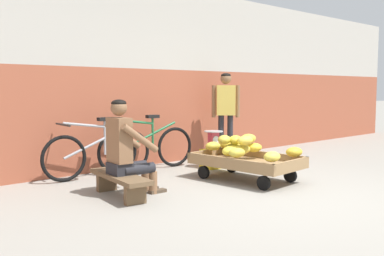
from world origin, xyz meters
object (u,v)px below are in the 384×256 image
(vendor_seated, at_px, (126,148))
(bicycle_far_left, at_px, (147,147))
(weighing_scale, at_px, (214,140))
(plastic_crate, at_px, (213,158))
(customer_adult, at_px, (226,106))
(shopping_bag, at_px, (241,160))
(low_bench, at_px, (120,180))
(bicycle_near_left, at_px, (98,153))
(banana_cart, at_px, (246,163))

(vendor_seated, xyz_separation_m, bicycle_far_left, (1.16, 1.20, -0.21))
(weighing_scale, distance_m, bicycle_far_left, 1.06)
(plastic_crate, relative_size, weighing_scale, 1.20)
(customer_adult, bearing_deg, vendor_seated, -159.31)
(customer_adult, relative_size, shopping_bag, 6.38)
(weighing_scale, distance_m, shopping_bag, 0.55)
(low_bench, xyz_separation_m, plastic_crate, (2.15, 0.64, -0.05))
(bicycle_near_left, bearing_deg, plastic_crate, -16.76)
(vendor_seated, height_order, bicycle_far_left, vendor_seated)
(weighing_scale, height_order, shopping_bag, weighing_scale)
(bicycle_far_left, bearing_deg, plastic_crate, -31.80)
(bicycle_near_left, bearing_deg, weighing_scale, -16.79)
(banana_cart, distance_m, plastic_crate, 1.06)
(bicycle_near_left, xyz_separation_m, shopping_bag, (2.08, -0.83, -0.23))
(bicycle_near_left, bearing_deg, customer_adult, -3.46)
(weighing_scale, relative_size, bicycle_near_left, 0.18)
(vendor_seated, bearing_deg, banana_cart, -11.48)
(plastic_crate, relative_size, bicycle_near_left, 0.22)
(low_bench, bearing_deg, customer_adult, 20.00)
(shopping_bag, bearing_deg, weighing_scale, 136.96)
(low_bench, xyz_separation_m, bicycle_near_left, (0.39, 1.17, 0.15))
(banana_cart, height_order, low_bench, banana_cart)
(plastic_crate, bearing_deg, low_bench, -163.35)
(plastic_crate, height_order, weighing_scale, weighing_scale)
(banana_cart, relative_size, bicycle_far_left, 0.91)
(vendor_seated, distance_m, shopping_bag, 2.45)
(banana_cart, distance_m, weighing_scale, 1.07)
(bicycle_near_left, bearing_deg, vendor_seated, -104.24)
(low_bench, height_order, shopping_bag, low_bench)
(vendor_seated, distance_m, plastic_crate, 2.20)
(weighing_scale, relative_size, customer_adult, 0.20)
(banana_cart, distance_m, shopping_bag, 0.97)
(banana_cart, bearing_deg, bicycle_near_left, 132.90)
(low_bench, bearing_deg, shopping_bag, 7.81)
(banana_cart, distance_m, low_bench, 1.84)
(banana_cart, height_order, shopping_bag, banana_cart)
(banana_cart, xyz_separation_m, shopping_bag, (0.66, 0.69, -0.12))
(banana_cart, xyz_separation_m, customer_adult, (1.01, 1.38, 0.71))
(plastic_crate, height_order, bicycle_far_left, bicycle_far_left)
(bicycle_far_left, bearing_deg, customer_adult, -6.31)
(customer_adult, bearing_deg, plastic_crate, -150.23)
(plastic_crate, bearing_deg, bicycle_near_left, 163.24)
(weighing_scale, xyz_separation_m, customer_adult, (0.67, 0.38, 0.50))
(vendor_seated, relative_size, weighing_scale, 3.80)
(low_bench, height_order, bicycle_near_left, bicycle_near_left)
(bicycle_near_left, bearing_deg, banana_cart, -47.10)
(bicycle_far_left, bearing_deg, shopping_bag, -35.14)
(customer_adult, bearing_deg, low_bench, -160.00)
(banana_cart, height_order, bicycle_near_left, bicycle_near_left)
(weighing_scale, xyz_separation_m, shopping_bag, (0.32, -0.30, -0.33))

